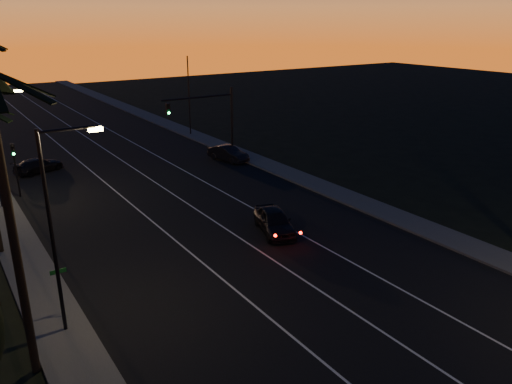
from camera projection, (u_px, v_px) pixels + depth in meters
road at (190, 211)px, 35.37m from camera, size 20.00×170.00×0.01m
sidewalk_left at (20, 248)px, 29.50m from camera, size 2.40×170.00×0.16m
sidewalk_right at (312, 183)px, 41.19m from camera, size 2.40×170.00×0.16m
lane_stripe_left at (151, 220)px, 33.80m from camera, size 0.12×160.00×0.01m
lane_stripe_mid at (197, 210)px, 35.63m from camera, size 0.12×160.00×0.01m
lane_stripe_right at (238, 200)px, 37.45m from camera, size 0.12×160.00×0.01m
palm_near at (7, 200)px, 17.02m from camera, size 4.25×4.16×11.53m
streetlight_left_near at (57, 217)px, 20.16m from camera, size 2.55×0.26×9.00m
street_sign at (60, 287)px, 22.11m from camera, size 0.70×0.06×2.60m
signal_mast at (209, 113)px, 45.38m from camera, size 7.10×0.41×7.00m
signal_post at (15, 160)px, 37.31m from camera, size 0.28×0.37×4.20m
far_pole_right at (189, 97)px, 56.94m from camera, size 0.14×0.14×9.00m
lead_car at (274, 221)px, 31.64m from camera, size 3.27×5.36×1.55m
right_car at (228, 153)px, 47.67m from camera, size 2.50×4.59×1.44m
cross_car at (39, 165)px, 44.15m from camera, size 4.71×3.27×1.27m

